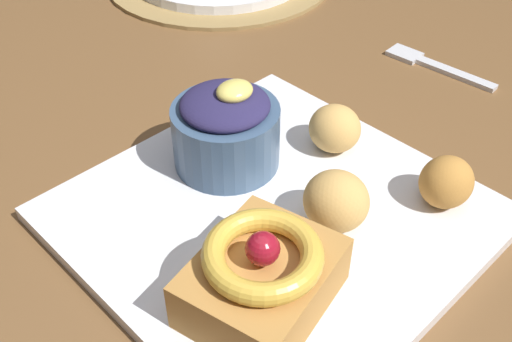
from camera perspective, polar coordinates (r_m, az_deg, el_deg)
dining_table at (r=0.63m, az=-5.57°, el=-2.42°), size 1.58×0.95×0.73m
front_plate at (r=0.47m, az=1.69°, el=-4.25°), size 0.29×0.29×0.01m
cake_slice at (r=0.39m, az=0.61°, el=-9.84°), size 0.11×0.10×0.06m
berry_ramekin at (r=0.50m, az=-2.84°, el=3.97°), size 0.09×0.09×0.08m
fritter_front at (r=0.52m, az=7.43°, el=4.00°), size 0.04×0.05×0.04m
fritter_middle at (r=0.45m, az=7.56°, el=-2.82°), size 0.05×0.05×0.05m
fritter_back at (r=0.49m, az=17.50°, el=-0.99°), size 0.04×0.04×0.04m
fork at (r=0.69m, az=16.26°, el=9.60°), size 0.03×0.13×0.00m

